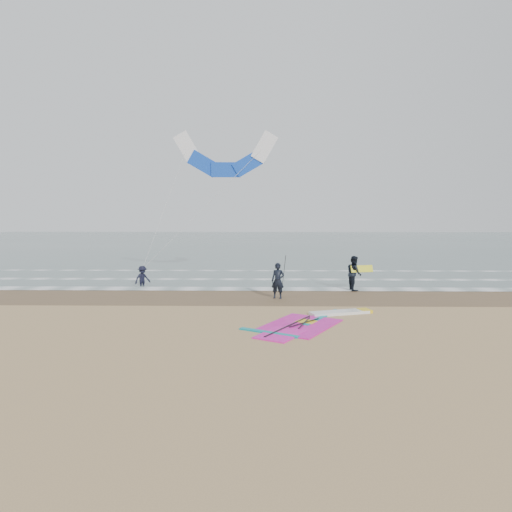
{
  "coord_description": "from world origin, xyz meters",
  "views": [
    {
      "loc": [
        0.01,
        -17.32,
        4.29
      ],
      "look_at": [
        -0.39,
        5.0,
        2.2
      ],
      "focal_mm": 32.0,
      "sensor_mm": 36.0,
      "label": 1
    }
  ],
  "objects_px": {
    "person_standing": "(278,281)",
    "person_wading": "(142,273)",
    "windsurf_rig": "(312,322)",
    "person_walking": "(354,273)",
    "surf_kite": "(226,159)"
  },
  "relations": [
    {
      "from": "person_walking",
      "to": "person_wading",
      "type": "height_order",
      "value": "person_walking"
    },
    {
      "from": "person_standing",
      "to": "person_wading",
      "type": "xyz_separation_m",
      "value": [
        -7.91,
        3.88,
        -0.13
      ]
    },
    {
      "from": "person_standing",
      "to": "person_walking",
      "type": "distance_m",
      "value": 5.0
    },
    {
      "from": "person_standing",
      "to": "person_wading",
      "type": "bearing_deg",
      "value": 169.63
    },
    {
      "from": "windsurf_rig",
      "to": "person_wading",
      "type": "distance_m",
      "value": 12.8
    },
    {
      "from": "surf_kite",
      "to": "person_standing",
      "type": "bearing_deg",
      "value": -63.85
    },
    {
      "from": "windsurf_rig",
      "to": "person_walking",
      "type": "height_order",
      "value": "person_walking"
    },
    {
      "from": "person_wading",
      "to": "person_standing",
      "type": "bearing_deg",
      "value": -71.02
    },
    {
      "from": "person_walking",
      "to": "surf_kite",
      "type": "bearing_deg",
      "value": 54.5
    },
    {
      "from": "windsurf_rig",
      "to": "person_wading",
      "type": "xyz_separation_m",
      "value": [
        -9.12,
        8.95,
        0.74
      ]
    },
    {
      "from": "person_standing",
      "to": "surf_kite",
      "type": "distance_m",
      "value": 9.87
    },
    {
      "from": "windsurf_rig",
      "to": "surf_kite",
      "type": "bearing_deg",
      "value": 110.79
    },
    {
      "from": "windsurf_rig",
      "to": "person_standing",
      "type": "distance_m",
      "value": 5.29
    },
    {
      "from": "person_standing",
      "to": "person_walking",
      "type": "bearing_deg",
      "value": 45.85
    },
    {
      "from": "windsurf_rig",
      "to": "person_walking",
      "type": "xyz_separation_m",
      "value": [
        3.11,
        7.58,
        0.93
      ]
    }
  ]
}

